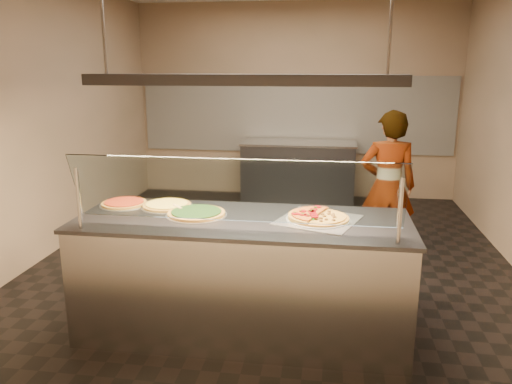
# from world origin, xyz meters

# --- Properties ---
(ground) EXTENTS (5.00, 6.00, 0.02)m
(ground) POSITION_xyz_m (0.00, 0.00, -0.01)
(ground) COLOR black
(ground) RESTS_ON ground
(wall_back) EXTENTS (5.00, 0.02, 3.00)m
(wall_back) POSITION_xyz_m (0.00, 3.01, 1.50)
(wall_back) COLOR tan
(wall_back) RESTS_ON ground
(wall_front) EXTENTS (5.00, 0.02, 3.00)m
(wall_front) POSITION_xyz_m (0.00, -3.01, 1.50)
(wall_front) COLOR tan
(wall_front) RESTS_ON ground
(wall_left) EXTENTS (0.02, 6.00, 3.00)m
(wall_left) POSITION_xyz_m (-2.51, 0.00, 1.50)
(wall_left) COLOR tan
(wall_left) RESTS_ON ground
(tile_band) EXTENTS (4.90, 0.02, 1.20)m
(tile_band) POSITION_xyz_m (0.00, 2.98, 1.30)
(tile_band) COLOR silver
(tile_band) RESTS_ON wall_back
(serving_counter) EXTENTS (2.52, 0.94, 0.93)m
(serving_counter) POSITION_xyz_m (-0.08, -1.41, 0.47)
(serving_counter) COLOR #B7B7BC
(serving_counter) RESTS_ON ground
(sneeze_guard) EXTENTS (2.28, 0.18, 0.54)m
(sneeze_guard) POSITION_xyz_m (-0.08, -1.75, 1.23)
(sneeze_guard) COLOR #B7B7BC
(sneeze_guard) RESTS_ON serving_counter
(perforated_tray) EXTENTS (0.69, 0.69, 0.01)m
(perforated_tray) POSITION_xyz_m (0.48, -1.37, 0.94)
(perforated_tray) COLOR silver
(perforated_tray) RESTS_ON serving_counter
(half_pizza_pepperoni) EXTENTS (0.36, 0.50, 0.05)m
(half_pizza_pepperoni) POSITION_xyz_m (0.38, -1.37, 0.96)
(half_pizza_pepperoni) COLOR brown
(half_pizza_pepperoni) RESTS_ON perforated_tray
(half_pizza_sausage) EXTENTS (0.36, 0.50, 0.04)m
(half_pizza_sausage) POSITION_xyz_m (0.59, -1.37, 0.96)
(half_pizza_sausage) COLOR brown
(half_pizza_sausage) RESTS_ON perforated_tray
(pizza_spinach) EXTENTS (0.47, 0.47, 0.03)m
(pizza_spinach) POSITION_xyz_m (-0.45, -1.37, 0.95)
(pizza_spinach) COLOR silver
(pizza_spinach) RESTS_ON serving_counter
(pizza_cheese) EXTENTS (0.42, 0.42, 0.03)m
(pizza_cheese) POSITION_xyz_m (-0.75, -1.18, 0.94)
(pizza_cheese) COLOR silver
(pizza_cheese) RESTS_ON serving_counter
(pizza_tomato) EXTENTS (0.39, 0.39, 0.03)m
(pizza_tomato) POSITION_xyz_m (-1.12, -1.17, 0.94)
(pizza_tomato) COLOR silver
(pizza_tomato) RESTS_ON serving_counter
(pizza_spatula) EXTENTS (0.28, 0.17, 0.02)m
(pizza_spatula) POSITION_xyz_m (-0.57, -1.28, 0.96)
(pizza_spatula) COLOR #B7B7BC
(pizza_spatula) RESTS_ON pizza_spinach
(prep_table) EXTENTS (1.72, 0.74, 0.93)m
(prep_table) POSITION_xyz_m (0.09, 2.55, 0.47)
(prep_table) COLOR #3D3D43
(prep_table) RESTS_ON ground
(worker) EXTENTS (0.60, 0.41, 1.61)m
(worker) POSITION_xyz_m (1.18, 0.33, 0.81)
(worker) COLOR #2E2C3A
(worker) RESTS_ON ground
(heat_lamp_housing) EXTENTS (2.30, 0.18, 0.08)m
(heat_lamp_housing) POSITION_xyz_m (-0.08, -1.41, 1.95)
(heat_lamp_housing) COLOR #3D3D43
(heat_lamp_housing) RESTS_ON ceiling
(lamp_rod_left) EXTENTS (0.02, 0.02, 1.01)m
(lamp_rod_left) POSITION_xyz_m (-1.08, -1.41, 2.50)
(lamp_rod_left) COLOR #B7B7BC
(lamp_rod_left) RESTS_ON ceiling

